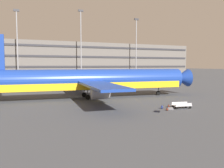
{
  "coord_description": "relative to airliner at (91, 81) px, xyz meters",
  "views": [
    {
      "loc": [
        -12.05,
        -43.71,
        6.2
      ],
      "look_at": [
        3.88,
        -7.24,
        3.0
      ],
      "focal_mm": 37.87,
      "sensor_mm": 36.0,
      "label": 1
    }
  ],
  "objects": [
    {
      "name": "light_mast_center_left",
      "position": [
        9.79,
        40.3,
        11.31
      ],
      "size": [
        1.8,
        0.5,
        25.68
      ],
      "color": "gray",
      "rests_on": "ground_plane"
    },
    {
      "name": "backpack_silver",
      "position": [
        7.2,
        -13.95,
        -3.07
      ],
      "size": [
        0.42,
        0.42,
        0.48
      ],
      "color": "#592619",
      "rests_on": "ground_plane"
    },
    {
      "name": "suitcase_orange",
      "position": [
        3.74,
        -16.09,
        -3.17
      ],
      "size": [
        0.81,
        0.83,
        0.2
      ],
      "color": "black",
      "rests_on": "ground_plane"
    },
    {
      "name": "suitcase_laid_flat",
      "position": [
        6.45,
        -15.35,
        -3.14
      ],
      "size": [
        0.78,
        0.82,
        0.28
      ],
      "color": "gray",
      "rests_on": "ground_plane"
    },
    {
      "name": "light_mast_left",
      "position": [
        -11.32,
        40.3,
        10.39
      ],
      "size": [
        1.8,
        0.5,
        23.89
      ],
      "color": "gray",
      "rests_on": "ground_plane"
    },
    {
      "name": "light_mast_center_right",
      "position": [
        32.26,
        40.3,
        10.66
      ],
      "size": [
        1.8,
        0.5,
        24.41
      ],
      "color": "gray",
      "rests_on": "ground_plane"
    },
    {
      "name": "baggage_cart",
      "position": [
        8.57,
        -15.13,
        -2.85
      ],
      "size": [
        3.37,
        1.76,
        0.82
      ],
      "color": "#B7B7BC",
      "rests_on": "ground_plane"
    },
    {
      "name": "terminal_structure",
      "position": [
        -2.01,
        54.74,
        4.21
      ],
      "size": [
        126.73,
        19.88,
        14.98
      ],
      "color": "#605B56",
      "rests_on": "ground_plane"
    },
    {
      "name": "backpack_small",
      "position": [
        5.69,
        -14.4,
        -3.04
      ],
      "size": [
        0.34,
        0.39,
        0.54
      ],
      "color": "navy",
      "rests_on": "ground_plane"
    },
    {
      "name": "airliner",
      "position": [
        0.0,
        0.0,
        0.0
      ],
      "size": [
        42.63,
        34.55,
        11.28
      ],
      "color": "navy",
      "rests_on": "ground_plane"
    },
    {
      "name": "backpack_navy",
      "position": [
        5.51,
        -15.86,
        -3.08
      ],
      "size": [
        0.4,
        0.41,
        0.45
      ],
      "color": "#592619",
      "rests_on": "ground_plane"
    },
    {
      "name": "ground_plane",
      "position": [
        -2.01,
        1.81,
        -3.27
      ],
      "size": [
        600.0,
        600.0,
        0.0
      ],
      "primitive_type": "plane",
      "color": "#424449"
    }
  ]
}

